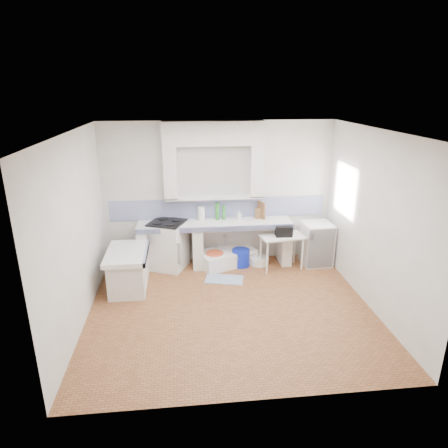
{
  "coord_description": "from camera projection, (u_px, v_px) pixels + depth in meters",
  "views": [
    {
      "loc": [
        -0.71,
        -5.55,
        3.38
      ],
      "look_at": [
        0.0,
        1.0,
        1.1
      ],
      "focal_mm": 31.76,
      "sensor_mm": 36.0,
      "label": 1
    }
  ],
  "objects": [
    {
      "name": "floor",
      "position": [
        231.0,
        308.0,
        6.39
      ],
      "size": [
        4.5,
        4.5,
        0.0
      ],
      "primitive_type": "plane",
      "color": "brown",
      "rests_on": "ground"
    },
    {
      "name": "peninsula_base",
      "position": [
        129.0,
        272.0,
        6.96
      ],
      "size": [
        0.6,
        1.0,
        0.62
      ],
      "primitive_type": "cube",
      "color": "silver",
      "rests_on": "ground"
    },
    {
      "name": "rug",
      "position": [
        224.0,
        279.0,
        7.35
      ],
      "size": [
        0.77,
        0.55,
        0.01
      ],
      "primitive_type": "cube",
      "rotation": [
        0.0,
        0.0,
        -0.23
      ],
      "color": "#2E5080",
      "rests_on": "ground"
    },
    {
      "name": "counter_pier_right",
      "position": [
        284.0,
        243.0,
        7.98
      ],
      "size": [
        0.2,
        0.55,
        0.82
      ],
      "primitive_type": "cube",
      "color": "silver",
      "rests_on": "ground"
    },
    {
      "name": "wall_back",
      "position": [
        219.0,
        193.0,
        7.81
      ],
      "size": [
        4.5,
        0.0,
        4.5
      ],
      "primitive_type": "plane",
      "rotation": [
        1.57,
        0.0,
        0.0
      ],
      "color": "silver",
      "rests_on": "ground"
    },
    {
      "name": "peninsula_lip",
      "position": [
        146.0,
        253.0,
        6.88
      ],
      "size": [
        0.04,
        1.1,
        0.1
      ],
      "primitive_type": "cube",
      "color": "navy",
      "rests_on": "ground"
    },
    {
      "name": "alcove_mass",
      "position": [
        214.0,
        133.0,
        7.3
      ],
      "size": [
        1.9,
        0.25,
        0.45
      ],
      "primitive_type": "cube",
      "color": "silver",
      "rests_on": "ground"
    },
    {
      "name": "green_bottle_b",
      "position": [
        224.0,
        213.0,
        7.79
      ],
      "size": [
        0.08,
        0.08,
        0.29
      ],
      "primitive_type": "cylinder",
      "rotation": [
        0.0,
        0.0,
        0.3
      ],
      "color": "#287F28",
      "rests_on": "counter_slab"
    },
    {
      "name": "side_table",
      "position": [
        281.0,
        252.0,
        7.72
      ],
      "size": [
        0.88,
        0.58,
        0.04
      ],
      "primitive_type": "cube",
      "rotation": [
        0.0,
        0.0,
        0.15
      ],
      "color": "white",
      "rests_on": "ground"
    },
    {
      "name": "lace_valance",
      "position": [
        349.0,
        170.0,
        7.1
      ],
      "size": [
        0.01,
        0.84,
        0.24
      ],
      "primitive_type": "cube",
      "color": "white",
      "rests_on": "ground"
    },
    {
      "name": "water_bottle_b",
      "position": [
        228.0,
        255.0,
        8.06
      ],
      "size": [
        0.1,
        0.1,
        0.29
      ],
      "primitive_type": "cylinder",
      "rotation": [
        0.0,
        0.0,
        -0.38
      ],
      "color": "silver",
      "rests_on": "ground"
    },
    {
      "name": "backsplash",
      "position": [
        219.0,
        208.0,
        7.89
      ],
      "size": [
        4.27,
        0.03,
        0.4
      ],
      "primitive_type": "cube",
      "color": "navy",
      "rests_on": "ground"
    },
    {
      "name": "wall_right",
      "position": [
        374.0,
        222.0,
        6.16
      ],
      "size": [
        0.0,
        4.5,
        4.5
      ],
      "primitive_type": "plane",
      "rotation": [
        1.57,
        0.0,
        -1.57
      ],
      "color": "silver",
      "rests_on": "ground"
    },
    {
      "name": "wall_front",
      "position": [
        256.0,
        291.0,
        4.05
      ],
      "size": [
        4.5,
        0.0,
        4.5
      ],
      "primitive_type": "plane",
      "rotation": [
        -1.57,
        0.0,
        0.0
      ],
      "color": "silver",
      "rests_on": "ground"
    },
    {
      "name": "basin_white",
      "position": [
        259.0,
        260.0,
        7.98
      ],
      "size": [
        0.52,
        0.52,
        0.15
      ],
      "primitive_type": "cylinder",
      "rotation": [
        0.0,
        0.0,
        0.43
      ],
      "color": "white",
      "rests_on": "ground"
    },
    {
      "name": "peninsula_top",
      "position": [
        127.0,
        253.0,
        6.85
      ],
      "size": [
        0.7,
        1.1,
        0.08
      ],
      "primitive_type": "cube",
      "color": "white",
      "rests_on": "ground"
    },
    {
      "name": "green_bottle_a",
      "position": [
        217.0,
        211.0,
        7.77
      ],
      "size": [
        0.09,
        0.09,
        0.34
      ],
      "primitive_type": "cylinder",
      "rotation": [
        0.0,
        0.0,
        0.16
      ],
      "color": "#287F28",
      "rests_on": "counter_slab"
    },
    {
      "name": "black_bag",
      "position": [
        284.0,
        231.0,
        7.54
      ],
      "size": [
        0.32,
        0.19,
        0.2
      ],
      "primitive_type": "cube",
      "rotation": [
        0.0,
        0.0,
        -0.04
      ],
      "color": "black",
      "rests_on": "side_table"
    },
    {
      "name": "cutting_board",
      "position": [
        261.0,
        210.0,
        7.86
      ],
      "size": [
        0.12,
        0.24,
        0.34
      ],
      "primitive_type": "cube",
      "rotation": [
        0.0,
        0.0,
        0.41
      ],
      "color": "brown",
      "rests_on": "counter_slab"
    },
    {
      "name": "wall_left",
      "position": [
        76.0,
        232.0,
        5.7
      ],
      "size": [
        0.0,
        4.5,
        4.5
      ],
      "primitive_type": "plane",
      "rotation": [
        1.57,
        0.0,
        1.57
      ],
      "color": "silver",
      "rests_on": "ground"
    },
    {
      "name": "bucket_red",
      "position": [
        215.0,
        260.0,
        7.79
      ],
      "size": [
        0.36,
        0.36,
        0.32
      ],
      "primitive_type": "cylinder",
      "rotation": [
        0.0,
        0.0,
        0.06
      ],
      "color": "#D34B28",
      "rests_on": "ground"
    },
    {
      "name": "ceiling",
      "position": [
        232.0,
        131.0,
        5.47
      ],
      "size": [
        4.5,
        4.5,
        0.0
      ],
      "primitive_type": "plane",
      "rotation": [
        3.14,
        0.0,
        0.0
      ],
      "color": "silver",
      "rests_on": "ground"
    },
    {
      "name": "soap_bottle",
      "position": [
        239.0,
        215.0,
        7.84
      ],
      "size": [
        0.1,
        0.1,
        0.18
      ],
      "primitive_type": "imported",
      "rotation": [
        0.0,
        0.0,
        0.29
      ],
      "color": "white",
      "rests_on": "counter_slab"
    },
    {
      "name": "counter_lip",
      "position": [
        216.0,
        229.0,
        7.43
      ],
      "size": [
        3.0,
        0.04,
        0.1
      ],
      "primitive_type": "cube",
      "color": "navy",
      "rests_on": "ground"
    },
    {
      "name": "fridge",
      "position": [
        316.0,
        244.0,
        7.9
      ],
      "size": [
        0.57,
        0.57,
        0.85
      ],
      "primitive_type": "cube",
      "rotation": [
        0.0,
        0.0,
        0.04
      ],
      "color": "white",
      "rests_on": "ground"
    },
    {
      "name": "bucket_blue",
      "position": [
        241.0,
        258.0,
        7.89
      ],
      "size": [
        0.39,
        0.39,
        0.34
      ],
      "primitive_type": "cylinder",
      "rotation": [
        0.0,
        0.0,
        -0.09
      ],
      "color": "#0F25C7",
      "rests_on": "ground"
    },
    {
      "name": "window_frame",
      "position": [
        354.0,
        190.0,
        7.24
      ],
      "size": [
        0.35,
        0.86,
        1.06
      ],
      "primitive_type": "cube",
      "color": "#362111",
      "rests_on": "ground"
    },
    {
      "name": "counter_pier_mid",
      "position": [
        198.0,
        246.0,
        7.81
      ],
      "size": [
        0.2,
        0.55,
        0.82
      ],
      "primitive_type": "cube",
      "color": "silver",
      "rests_on": "ground"
    },
    {
      "name": "paper_towel",
      "position": [
        201.0,
        214.0,
        7.75
      ],
      "size": [
        0.18,
        0.18,
        0.28
      ],
      "primitive_type": "cylinder",
      "rotation": [
        0.0,
        0.0,
        -0.35
      ],
      "color": "white",
      "rests_on": "counter_slab"
    },
    {
      "name": "bucket_orange",
      "position": [
        233.0,
        259.0,
        7.93
      ],
      "size": [
        0.3,
        0.3,
        0.26
      ],
      "primitive_type": "cylinder",
      "rotation": [
        0.0,
        0.0,
        0.07
      ],
      "color": "red",
      "rests_on": "ground"
    },
    {
      "name": "knife_block",
      "position": [
        258.0,
        213.0,
        7.88
      ],
      "size": [
        0.11,
        0.09,
        0.22
      ],
      "primitive_type": "cube",
      "rotation": [
        0.0,
        0.0,
        -0.03
      ],
      "color": "brown",
      "rests_on": "counter_slab"
    },
    {
      "name": "sink",
      "position": [
        227.0,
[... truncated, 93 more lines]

